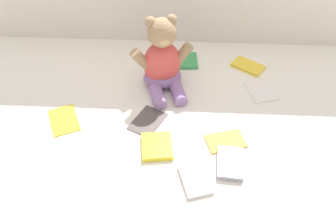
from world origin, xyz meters
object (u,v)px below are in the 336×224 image
book_case_0 (157,146)px  book_case_1 (226,141)px  book_case_4 (64,120)px  teddy_bear (163,62)px  book_case_3 (187,61)px  book_case_2 (230,163)px  book_case_7 (195,180)px  book_case_5 (148,121)px  book_case_6 (261,90)px  book_case_8 (248,66)px

book_case_0 → book_case_1: book_case_0 is taller
book_case_1 → book_case_4: (-0.56, 0.07, -0.00)m
teddy_bear → book_case_1: bearing=-67.3°
teddy_bear → book_case_3: bearing=42.5°
book_case_2 → book_case_3: 0.55m
book_case_7 → book_case_5: bearing=107.8°
book_case_5 → book_case_6: book_case_6 is taller
book_case_3 → book_case_4: (-0.43, -0.37, -0.00)m
book_case_6 → book_case_4: bearing=-0.9°
book_case_1 → book_case_6: same height
teddy_bear → book_case_5: bearing=-116.9°
book_case_7 → book_case_0: bearing=118.9°
book_case_4 → book_case_8: (0.68, 0.34, 0.00)m
book_case_2 → book_case_6: size_ratio=0.92×
book_case_3 → book_case_6: bearing=144.8°
book_case_2 → book_case_8: bearing=-98.6°
book_case_3 → book_case_5: bearing=65.3°
book_case_7 → book_case_3: bearing=76.0°
book_case_1 → book_case_7: bearing=-49.3°
teddy_bear → book_case_8: 0.38m
book_case_2 → book_case_5: book_case_2 is taller
book_case_1 → book_case_2: size_ratio=1.06×
book_case_1 → book_case_2: book_case_2 is taller
book_case_5 → book_case_7: bearing=151.3°
book_case_1 → book_case_7: size_ratio=1.09×
book_case_1 → book_case_3: (-0.13, 0.44, 0.00)m
book_case_0 → book_case_5: (-0.04, 0.12, -0.01)m
book_case_3 → book_case_0: bearing=74.9°
book_case_0 → book_case_3: size_ratio=1.01×
book_case_2 → book_case_3: size_ratio=1.10×
teddy_bear → book_case_7: teddy_bear is taller
book_case_4 → book_case_6: same height
book_case_5 → book_case_4: bearing=28.3°
book_case_5 → book_case_7: size_ratio=1.14×
book_case_0 → book_case_2: 0.24m
book_case_4 → book_case_5: size_ratio=1.04×
book_case_6 → book_case_3: bearing=-47.3°
book_case_0 → book_case_5: book_case_0 is taller
book_case_0 → book_case_3: book_case_0 is taller
teddy_bear → book_case_7: 0.47m
book_case_0 → book_case_8: book_case_0 is taller
book_case_1 → book_case_4: 0.56m
book_case_1 → book_case_3: size_ratio=1.16×
book_case_7 → book_case_8: (0.22, 0.57, 0.00)m
teddy_bear → book_case_1: size_ratio=2.29×
book_case_0 → book_case_2: size_ratio=0.92×
book_case_3 → book_case_5: 0.38m
book_case_2 → book_case_5: 0.32m
book_case_8 → book_case_1: bearing=-161.6°
book_case_2 → book_case_8: size_ratio=0.96×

